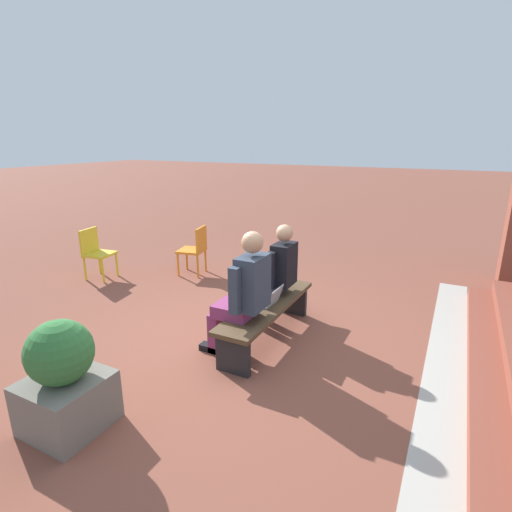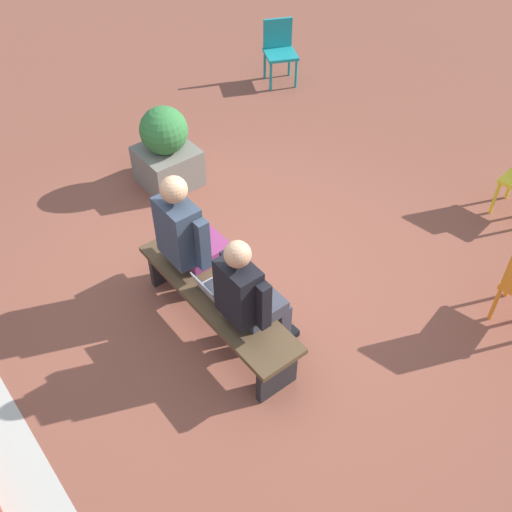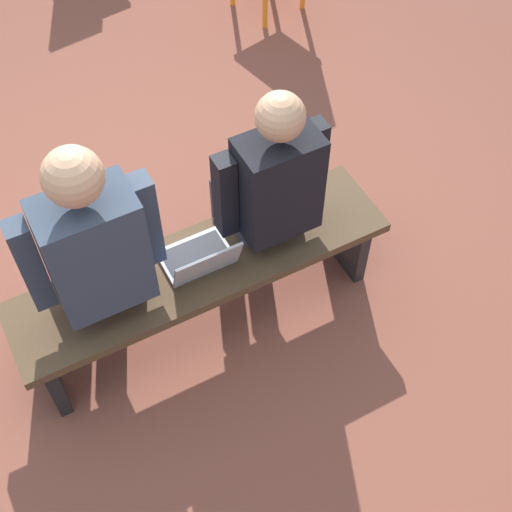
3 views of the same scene
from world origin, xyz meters
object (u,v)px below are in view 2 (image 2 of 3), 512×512
plastic_chair_near_bench_right (279,48)px  planter (166,150)px  bench (217,302)px  person_student (250,296)px  person_adult (191,236)px  laptop (215,290)px

plastic_chair_near_bench_right → planter: planter is taller
bench → person_student: (-0.37, -0.07, 0.35)m
bench → person_adult: (0.45, -0.07, 0.39)m
planter → plastic_chair_near_bench_right: bearing=-66.6°
bench → planter: size_ratio=1.91×
bench → plastic_chair_near_bench_right: size_ratio=2.14×
planter → bench: bearing=158.8°
bench → person_adult: 0.60m
person_adult → planter: size_ratio=1.49×
bench → planter: (2.08, -0.81, 0.08)m
person_adult → plastic_chair_near_bench_right: bearing=-50.0°
laptop → plastic_chair_near_bench_right: bearing=-46.5°
bench → plastic_chair_near_bench_right: 4.59m
person_student → laptop: (0.38, 0.08, -0.20)m
bench → plastic_chair_near_bench_right: plastic_chair_near_bench_right is taller
person_adult → plastic_chair_near_bench_right: (2.72, -3.25, -0.26)m
bench → planter: 2.23m
laptop → planter: (2.08, -0.82, -0.06)m
laptop → bench: bearing=-117.8°
person_student → planter: person_student is taller
plastic_chair_near_bench_right → person_adult: bearing=130.0°
bench → planter: planter is taller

